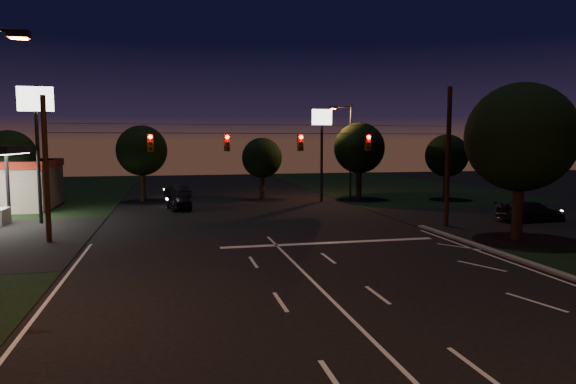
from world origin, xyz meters
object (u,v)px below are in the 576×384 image
object	(u,v)px
car_oncoming_a	(179,202)
car_cross	(531,211)
tree_right_near	(519,139)
utility_pole_right	(446,226)
car_oncoming_b	(177,191)

from	to	relation	value
car_oncoming_a	car_cross	world-z (taller)	car_cross
tree_right_near	car_cross	size ratio (longest dim) A/B	1.79
car_cross	utility_pole_right	bearing A→B (deg)	91.58
car_oncoming_b	car_cross	bearing A→B (deg)	120.30
tree_right_near	car_oncoming_b	distance (m)	31.96
utility_pole_right	car_oncoming_b	xyz separation A→B (m)	(-16.88, 20.81, 0.66)
car_cross	tree_right_near	bearing A→B (deg)	132.49
utility_pole_right	car_oncoming_a	xyz separation A→B (m)	(-16.84, 12.14, 0.65)
car_oncoming_a	car_cross	xyz separation A→B (m)	(23.64, -11.57, 0.06)
car_oncoming_a	car_oncoming_b	world-z (taller)	car_oncoming_b
utility_pole_right	tree_right_near	size ratio (longest dim) A/B	1.03
car_oncoming_b	utility_pole_right	bearing A→B (deg)	109.86
utility_pole_right	car_oncoming_b	world-z (taller)	utility_pole_right
tree_right_near	car_oncoming_a	bearing A→B (deg)	137.25
car_oncoming_b	car_cross	xyz separation A→B (m)	(23.68, -20.24, 0.05)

